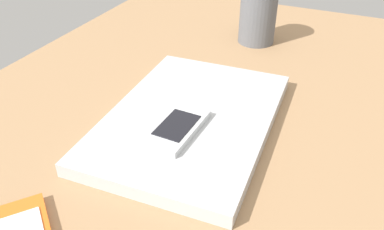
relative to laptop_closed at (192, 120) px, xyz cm
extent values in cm
cube|color=#9E7751|center=(0.18, 0.27, -2.54)|extent=(120.00, 80.00, 3.00)
cube|color=#B7BABC|center=(0.00, 0.00, 0.00)|extent=(34.32, 24.33, 2.07)
cube|color=silver|center=(-4.52, 0.24, 1.51)|extent=(11.05, 5.84, 0.95)
cube|color=black|center=(-4.52, 0.24, 2.06)|extent=(6.89, 4.48, 0.14)
cylinder|color=#595B60|center=(34.16, 0.09, 4.31)|extent=(7.57, 7.57, 10.69)
camera|label=1|loc=(-43.72, -19.53, 33.38)|focal=36.85mm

